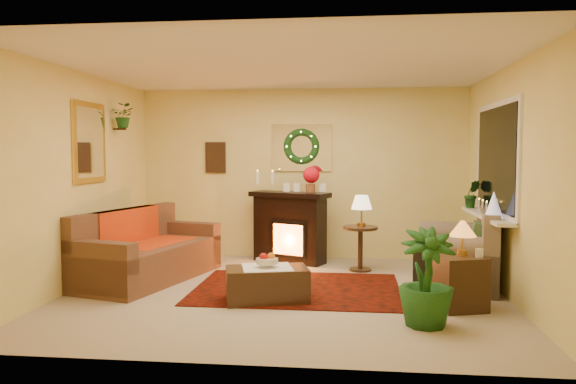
# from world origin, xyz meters

# --- Properties ---
(floor) EXTENTS (5.00, 5.00, 0.00)m
(floor) POSITION_xyz_m (0.00, 0.00, 0.00)
(floor) COLOR beige
(floor) RESTS_ON ground
(ceiling) EXTENTS (5.00, 5.00, 0.00)m
(ceiling) POSITION_xyz_m (0.00, 0.00, 2.60)
(ceiling) COLOR white
(ceiling) RESTS_ON ground
(wall_back) EXTENTS (5.00, 5.00, 0.00)m
(wall_back) POSITION_xyz_m (0.00, 2.25, 1.30)
(wall_back) COLOR #EFD88C
(wall_back) RESTS_ON ground
(wall_front) EXTENTS (5.00, 5.00, 0.00)m
(wall_front) POSITION_xyz_m (0.00, -2.25, 1.30)
(wall_front) COLOR #EFD88C
(wall_front) RESTS_ON ground
(wall_left) EXTENTS (4.50, 4.50, 0.00)m
(wall_left) POSITION_xyz_m (-2.50, 0.00, 1.30)
(wall_left) COLOR #EFD88C
(wall_left) RESTS_ON ground
(wall_right) EXTENTS (4.50, 4.50, 0.00)m
(wall_right) POSITION_xyz_m (2.50, 0.00, 1.30)
(wall_right) COLOR #EFD88C
(wall_right) RESTS_ON ground
(area_rug) EXTENTS (2.43, 1.82, 0.01)m
(area_rug) POSITION_xyz_m (0.13, 0.19, 0.01)
(area_rug) COLOR #56121C
(area_rug) RESTS_ON floor
(sofa) EXTENTS (1.44, 2.26, 0.90)m
(sofa) POSITION_xyz_m (-1.79, 0.47, 0.43)
(sofa) COLOR brown
(sofa) RESTS_ON floor
(red_throw) EXTENTS (0.73, 1.19, 0.02)m
(red_throw) POSITION_xyz_m (-1.84, 0.63, 0.46)
(red_throw) COLOR red
(red_throw) RESTS_ON sofa
(fireplace) EXTENTS (1.11, 0.73, 0.97)m
(fireplace) POSITION_xyz_m (-0.14, 1.83, 0.55)
(fireplace) COLOR black
(fireplace) RESTS_ON floor
(poinsettia) EXTENTS (0.24, 0.24, 0.24)m
(poinsettia) POSITION_xyz_m (0.18, 1.79, 1.30)
(poinsettia) COLOR red
(poinsettia) RESTS_ON fireplace
(mantel_candle_a) EXTENTS (0.06, 0.06, 0.18)m
(mantel_candle_a) POSITION_xyz_m (-0.62, 1.83, 1.26)
(mantel_candle_a) COLOR white
(mantel_candle_a) RESTS_ON fireplace
(mantel_candle_b) EXTENTS (0.06, 0.06, 0.18)m
(mantel_candle_b) POSITION_xyz_m (-0.39, 1.81, 1.26)
(mantel_candle_b) COLOR silver
(mantel_candle_b) RESTS_ON fireplace
(mantel_mirror) EXTENTS (0.92, 0.02, 0.72)m
(mantel_mirror) POSITION_xyz_m (0.00, 2.23, 1.70)
(mantel_mirror) COLOR white
(mantel_mirror) RESTS_ON wall_back
(wreath) EXTENTS (0.55, 0.11, 0.55)m
(wreath) POSITION_xyz_m (0.00, 2.19, 1.72)
(wreath) COLOR #194719
(wreath) RESTS_ON wall_back
(wall_art) EXTENTS (0.32, 0.03, 0.48)m
(wall_art) POSITION_xyz_m (-1.35, 2.23, 1.55)
(wall_art) COLOR #381E11
(wall_art) RESTS_ON wall_back
(gold_mirror) EXTENTS (0.03, 0.84, 1.00)m
(gold_mirror) POSITION_xyz_m (-2.48, 0.30, 1.75)
(gold_mirror) COLOR gold
(gold_mirror) RESTS_ON wall_left
(hanging_plant) EXTENTS (0.33, 0.28, 0.36)m
(hanging_plant) POSITION_xyz_m (-2.34, 1.05, 1.97)
(hanging_plant) COLOR #194719
(hanging_plant) RESTS_ON wall_left
(loveseat) EXTENTS (1.19, 1.75, 0.93)m
(loveseat) POSITION_xyz_m (2.06, 0.76, 0.42)
(loveseat) COLOR gray
(loveseat) RESTS_ON floor
(window_frame) EXTENTS (0.03, 1.86, 1.36)m
(window_frame) POSITION_xyz_m (2.48, 0.55, 1.55)
(window_frame) COLOR white
(window_frame) RESTS_ON wall_right
(window_glass) EXTENTS (0.02, 1.70, 1.22)m
(window_glass) POSITION_xyz_m (2.47, 0.55, 1.55)
(window_glass) COLOR black
(window_glass) RESTS_ON wall_right
(window_sill) EXTENTS (0.22, 1.86, 0.04)m
(window_sill) POSITION_xyz_m (2.38, 0.55, 0.87)
(window_sill) COLOR white
(window_sill) RESTS_ON wall_right
(mini_tree) EXTENTS (0.21, 0.21, 0.31)m
(mini_tree) POSITION_xyz_m (2.35, 0.10, 1.04)
(mini_tree) COLOR white
(mini_tree) RESTS_ON window_sill
(sill_plant) EXTENTS (0.27, 0.21, 0.48)m
(sill_plant) POSITION_xyz_m (2.36, 1.28, 1.08)
(sill_plant) COLOR black
(sill_plant) RESTS_ON window_sill
(side_table_round) EXTENTS (0.54, 0.54, 0.61)m
(side_table_round) POSITION_xyz_m (0.89, 1.33, 0.33)
(side_table_round) COLOR #4B2C1D
(side_table_round) RESTS_ON floor
(lamp_cream) EXTENTS (0.28, 0.28, 0.44)m
(lamp_cream) POSITION_xyz_m (0.91, 1.33, 0.88)
(lamp_cream) COLOR beige
(lamp_cream) RESTS_ON side_table_round
(end_table_square) EXTENTS (0.56, 0.56, 0.56)m
(end_table_square) POSITION_xyz_m (1.88, -0.48, 0.27)
(end_table_square) COLOR black
(end_table_square) RESTS_ON floor
(lamp_tiffany) EXTENTS (0.28, 0.28, 0.41)m
(lamp_tiffany) POSITION_xyz_m (1.91, -0.44, 0.74)
(lamp_tiffany) COLOR orange
(lamp_tiffany) RESTS_ON end_table_square
(coffee_table) EXTENTS (0.98, 0.69, 0.37)m
(coffee_table) POSITION_xyz_m (-0.15, -0.40, 0.21)
(coffee_table) COLOR #4C2919
(coffee_table) RESTS_ON floor
(fruit_bowl) EXTENTS (0.24, 0.24, 0.06)m
(fruit_bowl) POSITION_xyz_m (-0.15, -0.41, 0.45)
(fruit_bowl) COLOR white
(fruit_bowl) RESTS_ON coffee_table
(floor_palm) EXTENTS (1.80, 1.80, 2.76)m
(floor_palm) POSITION_xyz_m (1.46, -1.10, 0.45)
(floor_palm) COLOR black
(floor_palm) RESTS_ON floor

